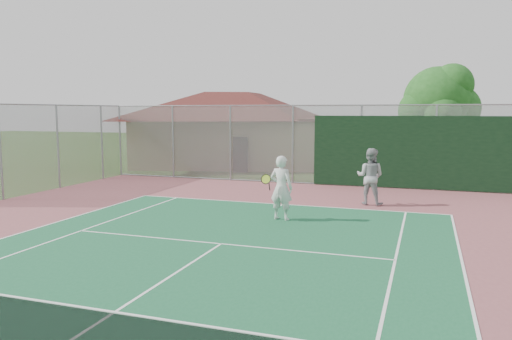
{
  "coord_description": "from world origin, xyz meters",
  "views": [
    {
      "loc": [
        4.67,
        -4.57,
        3.25
      ],
      "look_at": [
        -0.21,
        9.63,
        1.47
      ],
      "focal_mm": 35.0,
      "sensor_mm": 36.0,
      "label": 1
    }
  ],
  "objects_px": {
    "clubhouse": "(234,121)",
    "player_white_front": "(281,188)",
    "bleachers": "(177,159)",
    "tree": "(439,102)",
    "player_grey_back": "(370,177)"
  },
  "relations": [
    {
      "from": "bleachers",
      "to": "tree",
      "type": "xyz_separation_m",
      "value": [
        13.84,
        1.99,
        3.14
      ]
    },
    {
      "from": "clubhouse",
      "to": "tree",
      "type": "bearing_deg",
      "value": -20.2
    },
    {
      "from": "tree",
      "to": "player_grey_back",
      "type": "xyz_separation_m",
      "value": [
        -2.34,
        -9.59,
        -2.7
      ]
    },
    {
      "from": "bleachers",
      "to": "player_grey_back",
      "type": "distance_m",
      "value": 13.79
    },
    {
      "from": "clubhouse",
      "to": "player_grey_back",
      "type": "xyz_separation_m",
      "value": [
        9.29,
        -10.73,
        -1.64
      ]
    },
    {
      "from": "bleachers",
      "to": "player_grey_back",
      "type": "relative_size",
      "value": 1.64
    },
    {
      "from": "bleachers",
      "to": "clubhouse",
      "type": "bearing_deg",
      "value": 34.38
    },
    {
      "from": "clubhouse",
      "to": "player_white_front",
      "type": "relative_size",
      "value": 7.05
    },
    {
      "from": "clubhouse",
      "to": "tree",
      "type": "relative_size",
      "value": 2.43
    },
    {
      "from": "player_white_front",
      "to": "clubhouse",
      "type": "bearing_deg",
      "value": -54.47
    },
    {
      "from": "clubhouse",
      "to": "player_grey_back",
      "type": "distance_m",
      "value": 14.29
    },
    {
      "from": "tree",
      "to": "player_white_front",
      "type": "xyz_separation_m",
      "value": [
        -4.57,
        -12.97,
        -2.71
      ]
    },
    {
      "from": "bleachers",
      "to": "player_white_front",
      "type": "xyz_separation_m",
      "value": [
        9.27,
        -10.98,
        0.43
      ]
    },
    {
      "from": "clubhouse",
      "to": "bleachers",
      "type": "relative_size",
      "value": 4.23
    },
    {
      "from": "player_white_front",
      "to": "bleachers",
      "type": "bearing_deg",
      "value": -40.89
    }
  ]
}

